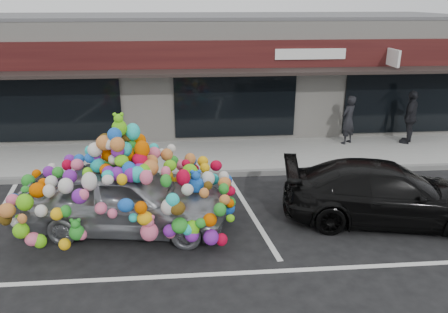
{
  "coord_description": "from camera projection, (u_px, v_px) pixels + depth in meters",
  "views": [
    {
      "loc": [
        1.36,
        -9.26,
        4.91
      ],
      "look_at": [
        2.27,
        1.4,
        1.01
      ],
      "focal_mm": 35.0,
      "sensor_mm": 36.0,
      "label": 1
    }
  ],
  "objects": [
    {
      "name": "ground",
      "position": [
        133.0,
        220.0,
        10.25
      ],
      "size": [
        90.0,
        90.0,
        0.0
      ],
      "primitive_type": "plane",
      "color": "black",
      "rests_on": "ground"
    },
    {
      "name": "shop_building",
      "position": [
        153.0,
        71.0,
        17.41
      ],
      "size": [
        24.0,
        7.2,
        4.31
      ],
      "color": "beige",
      "rests_on": "ground"
    },
    {
      "name": "sidewalk",
      "position": [
        147.0,
        158.0,
        13.97
      ],
      "size": [
        26.0,
        3.0,
        0.15
      ],
      "primitive_type": "cube",
      "color": "gray",
      "rests_on": "ground"
    },
    {
      "name": "kerb",
      "position": [
        142.0,
        176.0,
        12.56
      ],
      "size": [
        26.0,
        0.18,
        0.16
      ],
      "primitive_type": "cube",
      "color": "slate",
      "rests_on": "ground"
    },
    {
      "name": "parking_stripe_mid",
      "position": [
        250.0,
        211.0,
        10.65
      ],
      "size": [
        0.73,
        4.37,
        0.01
      ],
      "primitive_type": "cube",
      "rotation": [
        0.0,
        0.0,
        0.14
      ],
      "color": "silver",
      "rests_on": "ground"
    },
    {
      "name": "lane_line",
      "position": [
        226.0,
        274.0,
        8.25
      ],
      "size": [
        14.0,
        0.12,
        0.01
      ],
      "primitive_type": "cube",
      "color": "silver",
      "rests_on": "ground"
    },
    {
      "name": "toy_car",
      "position": [
        126.0,
        191.0,
        9.58
      ],
      "size": [
        3.19,
        4.95,
        2.74
      ],
      "rotation": [
        0.0,
        0.0,
        1.42
      ],
      "color": "#ABB0B6",
      "rests_on": "ground"
    },
    {
      "name": "black_sedan",
      "position": [
        386.0,
        193.0,
        10.06
      ],
      "size": [
        2.7,
        4.95,
        1.36
      ],
      "primitive_type": "imported",
      "rotation": [
        0.0,
        0.0,
        1.4
      ],
      "color": "black",
      "rests_on": "ground"
    },
    {
      "name": "pedestrian_a",
      "position": [
        348.0,
        120.0,
        14.91
      ],
      "size": [
        0.73,
        0.69,
        1.68
      ],
      "primitive_type": "imported",
      "rotation": [
        0.0,
        0.0,
        3.79
      ],
      "color": "black",
      "rests_on": "sidewalk"
    },
    {
      "name": "pedestrian_c",
      "position": [
        410.0,
        117.0,
        14.96
      ],
      "size": [
        1.11,
        1.04,
        1.83
      ],
      "primitive_type": "imported",
      "rotation": [
        0.0,
        0.0,
        4.0
      ],
      "color": "black",
      "rests_on": "sidewalk"
    }
  ]
}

